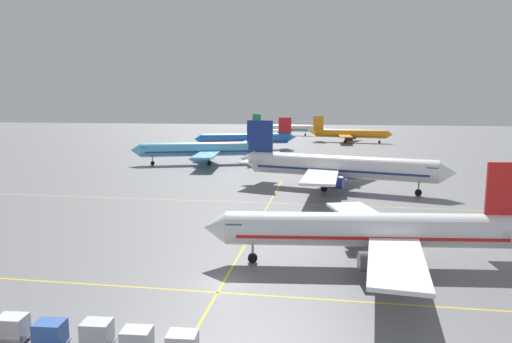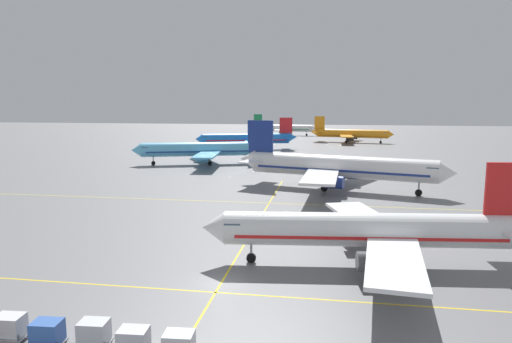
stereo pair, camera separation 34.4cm
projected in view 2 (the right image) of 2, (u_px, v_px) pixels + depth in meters
ground_plane at (221, 284)px, 41.55m from camera, size 600.00×600.00×0.00m
airliner_front_gate at (372, 230)px, 45.82m from camera, size 34.16×29.30×10.61m
airliner_second_row at (337, 167)px, 85.64m from camera, size 40.68×34.66×12.82m
airliner_third_row at (204, 149)px, 121.25m from camera, size 36.41×31.11×11.57m
airliner_far_left_stand at (247, 139)px, 158.43m from camera, size 35.07×29.92×11.10m
airliner_far_right_stand at (350, 134)px, 186.92m from camera, size 33.94×28.85×10.60m
airliner_distant_taxiway at (283, 128)px, 227.10m from camera, size 33.61×28.87×10.44m
taxiway_markings at (250, 234)px, 57.13m from camera, size 165.47×79.01×0.01m
baggage_cart_row_leftmost at (9, 328)px, 31.39m from camera, size 2.80×1.81×1.86m
baggage_cart_row_second at (47, 334)px, 30.57m from camera, size 2.80×1.81×1.86m
baggage_cart_row_middle at (94, 333)px, 30.60m from camera, size 2.80×1.81×1.86m
baggage_cart_row_fourth at (133, 342)px, 29.55m from camera, size 2.80×1.81×1.86m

